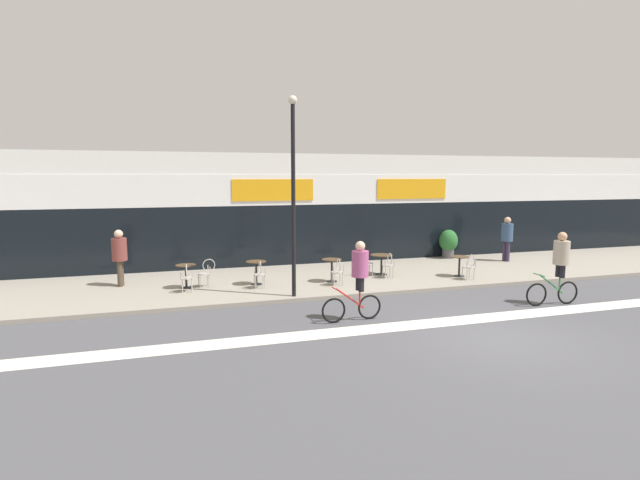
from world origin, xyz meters
name	(u,v)px	position (x,y,z in m)	size (l,w,h in m)	color
ground_plane	(497,338)	(0.00, 0.00, 0.00)	(120.00, 120.00, 0.00)	#4C4C51
sidewalk_slab	(371,275)	(0.00, 7.25, 0.06)	(40.00, 5.50, 0.12)	gray
storefront_facade	(330,207)	(0.00, 11.96, 2.27)	(40.00, 4.06, 4.55)	silver
bike_lane_stripe	(461,320)	(0.00, 1.48, 0.00)	(36.00, 0.70, 0.01)	silver
bistro_table_0	(186,272)	(-6.54, 6.86, 0.65)	(0.63, 0.63, 0.75)	black
bistro_table_1	(256,268)	(-4.31, 6.72, 0.67)	(0.66, 0.66, 0.78)	black
bistro_table_2	(332,266)	(-1.81, 6.38, 0.67)	(0.66, 0.66, 0.77)	black
bistro_table_3	(381,260)	(0.29, 7.00, 0.65)	(0.79, 0.79, 0.73)	black
bistro_table_4	(459,262)	(2.80, 5.89, 0.63)	(0.69, 0.69, 0.72)	black
cafe_chair_0_near	(187,276)	(-6.54, 6.23, 0.64)	(0.42, 0.59, 0.90)	#B7B2AD
cafe_chair_0_side	(206,271)	(-5.91, 6.87, 0.64)	(0.59, 0.44, 0.90)	#B7B2AD
cafe_chair_1_near	(260,273)	(-4.32, 6.09, 0.64)	(0.41, 0.58, 0.90)	#B7B2AD
cafe_chair_2_near	(338,270)	(-1.82, 5.76, 0.64)	(0.42, 0.59, 0.90)	#B7B2AD
cafe_chair_3_near	(389,263)	(0.28, 6.37, 0.64)	(0.43, 0.59, 0.90)	#B7B2AD
cafe_chair_3_side	(365,261)	(-0.34, 7.00, 0.64)	(0.58, 0.40, 0.90)	#B7B2AD
cafe_chair_4_near	(470,265)	(2.80, 5.26, 0.64)	(0.40, 0.57, 0.90)	#B7B2AD
planter_pot	(448,243)	(4.62, 9.55, 0.80)	(0.79, 0.79, 1.24)	#4C4C51
lamp_post	(293,184)	(-3.53, 4.80, 3.43)	(0.26, 0.26, 5.80)	black
cyclist_0	(559,262)	(3.53, 2.03, 1.23)	(1.69, 0.52, 2.10)	black
cyclist_1	(358,274)	(-2.51, 2.27, 1.20)	(1.63, 0.50, 2.04)	black
pedestrian_near_end	(119,253)	(-8.55, 7.82, 1.21)	(0.53, 0.53, 1.83)	#4C3D2D
pedestrian_far_end	(507,235)	(6.50, 8.13, 1.22)	(0.52, 0.52, 1.86)	#382D47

